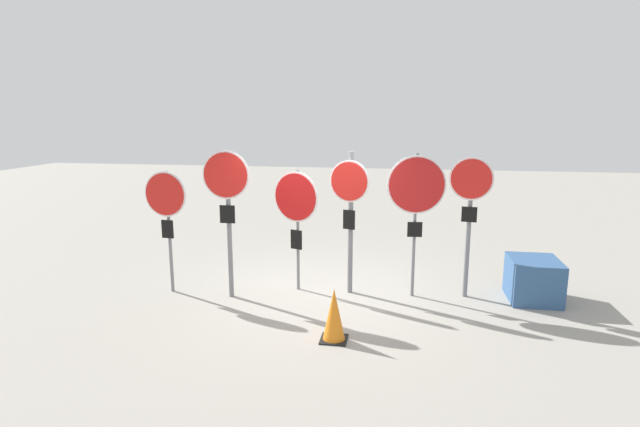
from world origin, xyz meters
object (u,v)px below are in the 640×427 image
object	(u,v)px
stop_sign_2	(296,204)
stop_sign_4	(416,192)
stop_sign_5	(470,201)
stop_sign_3	(350,201)
storage_crate	(533,280)
stop_sign_0	(166,203)
traffic_cone_0	(334,315)
stop_sign_1	(227,195)

from	to	relation	value
stop_sign_2	stop_sign_4	xyz separation A→B (m)	(1.97, -0.00, 0.24)
stop_sign_2	stop_sign_5	world-z (taller)	stop_sign_5
stop_sign_3	storage_crate	world-z (taller)	stop_sign_3
stop_sign_0	stop_sign_3	world-z (taller)	stop_sign_3
stop_sign_2	storage_crate	bearing A→B (deg)	23.42
stop_sign_0	traffic_cone_0	xyz separation A→B (m)	(3.00, -1.37, -1.18)
stop_sign_2	stop_sign_4	size ratio (longest dim) A/B	0.88
stop_sign_0	stop_sign_4	bearing A→B (deg)	12.26
stop_sign_1	stop_sign_5	size ratio (longest dim) A/B	1.04
stop_sign_3	traffic_cone_0	xyz separation A→B (m)	(-0.00, -1.83, -1.22)
stop_sign_3	traffic_cone_0	world-z (taller)	stop_sign_3
stop_sign_0	stop_sign_4	size ratio (longest dim) A/B	0.87
stop_sign_3	stop_sign_4	world-z (taller)	stop_sign_3
stop_sign_2	traffic_cone_0	xyz separation A→B (m)	(0.90, -1.83, -1.16)
stop_sign_0	stop_sign_3	xyz separation A→B (m)	(3.00, 0.46, 0.04)
stop_sign_1	stop_sign_2	world-z (taller)	stop_sign_1
stop_sign_0	stop_sign_3	bearing A→B (deg)	14.61
storage_crate	stop_sign_3	bearing A→B (deg)	-176.49
stop_sign_0	stop_sign_5	world-z (taller)	stop_sign_5
stop_sign_2	storage_crate	size ratio (longest dim) A/B	2.35
stop_sign_0	stop_sign_1	world-z (taller)	stop_sign_1
stop_sign_3	traffic_cone_0	bearing A→B (deg)	-73.09
stop_sign_5	storage_crate	world-z (taller)	stop_sign_5
stop_sign_0	stop_sign_5	size ratio (longest dim) A/B	0.89
stop_sign_4	traffic_cone_0	bearing A→B (deg)	-126.27
storage_crate	traffic_cone_0	bearing A→B (deg)	-146.14
stop_sign_4	stop_sign_5	bearing A→B (deg)	2.20
stop_sign_1	stop_sign_3	bearing A→B (deg)	15.30
stop_sign_4	stop_sign_5	distance (m)	0.87
stop_sign_0	stop_sign_5	bearing A→B (deg)	12.58
stop_sign_1	stop_sign_4	xyz separation A→B (m)	(2.98, 0.53, 0.03)
stop_sign_2	traffic_cone_0	distance (m)	2.34
stop_sign_2	stop_sign_3	bearing A→B (deg)	20.80
stop_sign_2	stop_sign_5	distance (m)	2.83
stop_sign_0	storage_crate	bearing A→B (deg)	12.03
stop_sign_0	stop_sign_4	distance (m)	4.10
stop_sign_0	stop_sign_2	distance (m)	2.15
stop_sign_5	stop_sign_1	bearing A→B (deg)	-161.88
stop_sign_4	storage_crate	bearing A→B (deg)	-0.32
stop_sign_2	storage_crate	xyz separation A→B (m)	(3.91, 0.19, -1.17)
stop_sign_1	storage_crate	distance (m)	5.16
stop_sign_0	stop_sign_3	distance (m)	3.04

